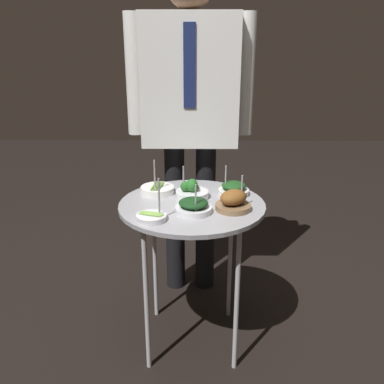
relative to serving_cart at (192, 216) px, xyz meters
name	(u,v)px	position (x,y,z in m)	size (l,w,h in m)	color
ground_plane	(192,338)	(0.00, 0.00, -0.63)	(8.00, 8.00, 0.00)	black
serving_cart	(192,216)	(0.00, 0.00, 0.00)	(0.61, 0.61, 0.69)	#939399
bowl_broccoli_mid_left	(192,191)	(0.00, 0.07, 0.08)	(0.14, 0.14, 0.14)	silver
bowl_spinach_front_left	(193,206)	(0.01, -0.10, 0.08)	(0.15, 0.15, 0.13)	silver
bowl_roast_front_right	(233,201)	(0.17, -0.07, 0.09)	(0.15, 0.14, 0.14)	brown
bowl_asparagus_back_right	(152,217)	(-0.15, -0.17, 0.07)	(0.12, 0.12, 0.16)	silver
bowl_asparagus_far_rim	(157,190)	(-0.15, 0.12, 0.07)	(0.15, 0.15, 0.16)	white
bowl_spinach_mid_right	(234,189)	(0.18, 0.11, 0.08)	(0.13, 0.13, 0.13)	white
waiter_figure	(190,97)	(-0.02, 0.47, 0.43)	(0.62, 0.23, 1.67)	black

